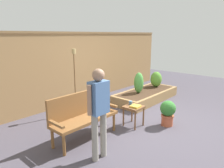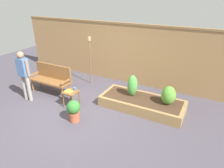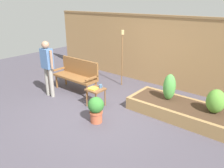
{
  "view_description": "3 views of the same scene",
  "coord_description": "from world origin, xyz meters",
  "px_view_note": "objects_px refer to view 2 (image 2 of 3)",
  "views": [
    {
      "loc": [
        -4.04,
        -2.45,
        2.08
      ],
      "look_at": [
        -0.2,
        0.99,
        0.85
      ],
      "focal_mm": 33.48,
      "sensor_mm": 36.0,
      "label": 1
    },
    {
      "loc": [
        3.14,
        -3.78,
        3.09
      ],
      "look_at": [
        0.55,
        1.07,
        0.55
      ],
      "focal_mm": 31.89,
      "sensor_mm": 36.0,
      "label": 2
    },
    {
      "loc": [
        3.17,
        -3.5,
        2.56
      ],
      "look_at": [
        0.08,
        0.33,
        0.67
      ],
      "focal_mm": 35.11,
      "sensor_mm": 36.0,
      "label": 3
    }
  ],
  "objects_px": {
    "garden_bench": "(52,77)",
    "cup_on_table": "(75,89)",
    "side_table": "(71,94)",
    "person_by_bench": "(24,72)",
    "potted_boxwood": "(74,110)",
    "shrub_far_corner": "(168,95)",
    "shrub_near_bench": "(132,86)",
    "tiki_torch": "(90,52)",
    "book_on_table": "(68,92)"
  },
  "relations": [
    {
      "from": "book_on_table",
      "to": "person_by_bench",
      "type": "xyz_separation_m",
      "value": [
        -1.42,
        -0.27,
        0.43
      ]
    },
    {
      "from": "book_on_table",
      "to": "potted_boxwood",
      "type": "relative_size",
      "value": 0.34
    },
    {
      "from": "side_table",
      "to": "shrub_far_corner",
      "type": "distance_m",
      "value": 2.76
    },
    {
      "from": "person_by_bench",
      "to": "shrub_far_corner",
      "type": "bearing_deg",
      "value": 17.4
    },
    {
      "from": "shrub_near_bench",
      "to": "cup_on_table",
      "type": "bearing_deg",
      "value": -151.65
    },
    {
      "from": "side_table",
      "to": "tiki_torch",
      "type": "height_order",
      "value": "tiki_torch"
    },
    {
      "from": "garden_bench",
      "to": "cup_on_table",
      "type": "bearing_deg",
      "value": -14.89
    },
    {
      "from": "garden_bench",
      "to": "side_table",
      "type": "distance_m",
      "value": 1.25
    },
    {
      "from": "side_table",
      "to": "person_by_bench",
      "type": "relative_size",
      "value": 0.31
    },
    {
      "from": "shrub_far_corner",
      "to": "tiki_torch",
      "type": "height_order",
      "value": "tiki_torch"
    },
    {
      "from": "side_table",
      "to": "garden_bench",
      "type": "bearing_deg",
      "value": 158.77
    },
    {
      "from": "garden_bench",
      "to": "shrub_near_bench",
      "type": "relative_size",
      "value": 2.25
    },
    {
      "from": "book_on_table",
      "to": "person_by_bench",
      "type": "relative_size",
      "value": 0.13
    },
    {
      "from": "garden_bench",
      "to": "side_table",
      "type": "xyz_separation_m",
      "value": [
        1.15,
        -0.45,
        -0.15
      ]
    },
    {
      "from": "shrub_far_corner",
      "to": "tiki_torch",
      "type": "relative_size",
      "value": 0.3
    },
    {
      "from": "garden_bench",
      "to": "shrub_far_corner",
      "type": "height_order",
      "value": "garden_bench"
    },
    {
      "from": "side_table",
      "to": "potted_boxwood",
      "type": "bearing_deg",
      "value": -46.69
    },
    {
      "from": "cup_on_table",
      "to": "tiki_torch",
      "type": "xyz_separation_m",
      "value": [
        -0.44,
        1.5,
        0.66
      ]
    },
    {
      "from": "potted_boxwood",
      "to": "person_by_bench",
      "type": "xyz_separation_m",
      "value": [
        -1.99,
        0.24,
        0.6
      ]
    },
    {
      "from": "garden_bench",
      "to": "cup_on_table",
      "type": "distance_m",
      "value": 1.25
    },
    {
      "from": "cup_on_table",
      "to": "book_on_table",
      "type": "height_order",
      "value": "cup_on_table"
    },
    {
      "from": "cup_on_table",
      "to": "tiki_torch",
      "type": "distance_m",
      "value": 1.69
    },
    {
      "from": "side_table",
      "to": "cup_on_table",
      "type": "relative_size",
      "value": 4.22
    },
    {
      "from": "book_on_table",
      "to": "shrub_near_bench",
      "type": "relative_size",
      "value": 0.31
    },
    {
      "from": "side_table",
      "to": "person_by_bench",
      "type": "bearing_deg",
      "value": -166.89
    },
    {
      "from": "tiki_torch",
      "to": "potted_boxwood",
      "type": "bearing_deg",
      "value": -67.1
    },
    {
      "from": "potted_boxwood",
      "to": "cup_on_table",
      "type": "bearing_deg",
      "value": 124.95
    },
    {
      "from": "side_table",
      "to": "person_by_bench",
      "type": "distance_m",
      "value": 1.58
    },
    {
      "from": "side_table",
      "to": "tiki_torch",
      "type": "bearing_deg",
      "value": 103.35
    },
    {
      "from": "book_on_table",
      "to": "side_table",
      "type": "bearing_deg",
      "value": 63.96
    },
    {
      "from": "cup_on_table",
      "to": "shrub_far_corner",
      "type": "xyz_separation_m",
      "value": [
        2.54,
        0.8,
        0.04
      ]
    },
    {
      "from": "cup_on_table",
      "to": "shrub_far_corner",
      "type": "height_order",
      "value": "shrub_far_corner"
    },
    {
      "from": "shrub_near_bench",
      "to": "shrub_far_corner",
      "type": "xyz_separation_m",
      "value": [
        1.06,
        0.0,
        -0.06
      ]
    },
    {
      "from": "potted_boxwood",
      "to": "shrub_near_bench",
      "type": "xyz_separation_m",
      "value": [
        0.99,
        1.51,
        0.28
      ]
    },
    {
      "from": "tiki_torch",
      "to": "shrub_near_bench",
      "type": "bearing_deg",
      "value": -19.92
    },
    {
      "from": "potted_boxwood",
      "to": "shrub_near_bench",
      "type": "height_order",
      "value": "shrub_near_bench"
    },
    {
      "from": "book_on_table",
      "to": "potted_boxwood",
      "type": "xyz_separation_m",
      "value": [
        0.57,
        -0.51,
        -0.16
      ]
    },
    {
      "from": "shrub_near_bench",
      "to": "tiki_torch",
      "type": "xyz_separation_m",
      "value": [
        -1.92,
        0.7,
        0.56
      ]
    },
    {
      "from": "cup_on_table",
      "to": "person_by_bench",
      "type": "relative_size",
      "value": 0.07
    },
    {
      "from": "side_table",
      "to": "person_by_bench",
      "type": "xyz_separation_m",
      "value": [
        -1.45,
        -0.34,
        0.54
      ]
    },
    {
      "from": "garden_bench",
      "to": "book_on_table",
      "type": "height_order",
      "value": "garden_bench"
    },
    {
      "from": "garden_bench",
      "to": "book_on_table",
      "type": "xyz_separation_m",
      "value": [
        1.13,
        -0.52,
        -0.04
      ]
    },
    {
      "from": "cup_on_table",
      "to": "shrub_far_corner",
      "type": "distance_m",
      "value": 2.66
    },
    {
      "from": "garden_bench",
      "to": "tiki_torch",
      "type": "xyz_separation_m",
      "value": [
        0.77,
        1.18,
        0.64
      ]
    },
    {
      "from": "shrub_near_bench",
      "to": "tiki_torch",
      "type": "height_order",
      "value": "tiki_torch"
    },
    {
      "from": "potted_boxwood",
      "to": "shrub_far_corner",
      "type": "xyz_separation_m",
      "value": [
        2.05,
        1.51,
        0.23
      ]
    },
    {
      "from": "shrub_near_bench",
      "to": "tiki_torch",
      "type": "distance_m",
      "value": 2.12
    },
    {
      "from": "tiki_torch",
      "to": "person_by_bench",
      "type": "height_order",
      "value": "tiki_torch"
    },
    {
      "from": "cup_on_table",
      "to": "potted_boxwood",
      "type": "height_order",
      "value": "potted_boxwood"
    },
    {
      "from": "cup_on_table",
      "to": "shrub_near_bench",
      "type": "xyz_separation_m",
      "value": [
        1.48,
        0.8,
        0.1
      ]
    }
  ]
}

